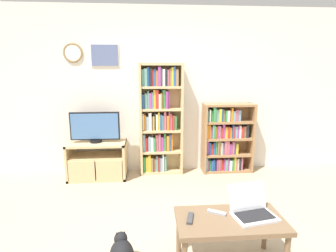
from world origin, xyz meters
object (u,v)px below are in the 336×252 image
at_px(remote_far_from_laptop, 217,212).
at_px(remote_near_laptop, 190,218).
at_px(television, 95,127).
at_px(laptop, 252,208).
at_px(bookshelf_short, 225,139).
at_px(bookshelf_tall, 159,119).
at_px(tv_stand, 98,160).
at_px(coffee_table, 230,224).

bearing_deg(remote_far_from_laptop, remote_near_laptop, 135.31).
relative_size(television, laptop, 1.88).
distance_m(bookshelf_short, remote_far_from_laptop, 2.16).
relative_size(bookshelf_tall, remote_near_laptop, 10.51).
height_order(tv_stand, remote_far_from_laptop, tv_stand).
height_order(television, coffee_table, television).
bearing_deg(remote_near_laptop, bookshelf_tall, 108.67).
bearing_deg(coffee_table, remote_near_laptop, 178.21).
bearing_deg(bookshelf_tall, remote_near_laptop, -85.82).
bearing_deg(remote_near_laptop, television, 134.01).
bearing_deg(television, bookshelf_short, 3.39).
xyz_separation_m(coffee_table, remote_far_from_laptop, (-0.09, 0.08, 0.06)).
distance_m(television, coffee_table, 2.52).
bearing_deg(remote_near_laptop, tv_stand, 133.88).
bearing_deg(laptop, television, 118.96).
distance_m(remote_near_laptop, remote_far_from_laptop, 0.25).
height_order(bookshelf_short, laptop, bookshelf_short).
height_order(bookshelf_tall, remote_far_from_laptop, bookshelf_tall).
bearing_deg(bookshelf_tall, bookshelf_short, -0.91).
height_order(television, bookshelf_tall, bookshelf_tall).
bearing_deg(laptop, bookshelf_short, 68.39).
xyz_separation_m(bookshelf_short, remote_far_from_laptop, (-0.67, -2.05, -0.10)).
xyz_separation_m(television, bookshelf_tall, (0.98, 0.14, 0.09)).
relative_size(bookshelf_tall, bookshelf_short, 1.56).
distance_m(coffee_table, remote_near_laptop, 0.34).
bearing_deg(coffee_table, bookshelf_short, 74.82).
bearing_deg(television, remote_near_laptop, -60.49).
bearing_deg(bookshelf_tall, television, -171.96).
distance_m(tv_stand, remote_far_from_laptop, 2.36).
relative_size(television, bookshelf_tall, 0.42).
bearing_deg(remote_near_laptop, remote_far_from_laptop, 31.00).
distance_m(bookshelf_tall, remote_near_laptop, 2.19).
bearing_deg(bookshelf_short, tv_stand, -176.30).
xyz_separation_m(tv_stand, bookshelf_tall, (0.96, 0.15, 0.60)).
distance_m(laptop, remote_near_laptop, 0.53).
xyz_separation_m(television, laptop, (1.66, -1.97, -0.30)).
relative_size(bookshelf_tall, coffee_table, 1.96).
height_order(tv_stand, coffee_table, tv_stand).
bearing_deg(coffee_table, tv_stand, 125.99).
bearing_deg(remote_far_from_laptop, laptop, -68.75).
height_order(tv_stand, bookshelf_short, bookshelf_short).
relative_size(coffee_table, remote_far_from_laptop, 5.52).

